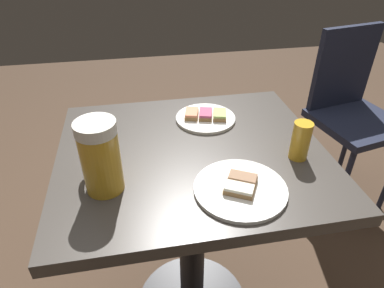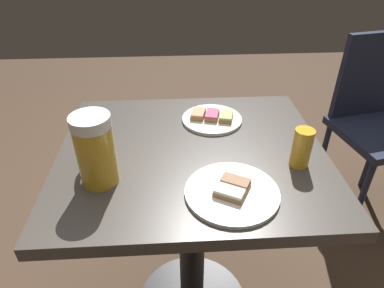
{
  "view_description": "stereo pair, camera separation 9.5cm",
  "coord_description": "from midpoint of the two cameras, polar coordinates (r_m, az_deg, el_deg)",
  "views": [
    {
      "loc": [
        0.14,
        0.78,
        1.33
      ],
      "look_at": [
        0.0,
        0.0,
        0.79
      ],
      "focal_mm": 31.77,
      "sensor_mm": 36.0,
      "label": 1
    },
    {
      "loc": [
        0.05,
        0.79,
        1.33
      ],
      "look_at": [
        0.0,
        0.0,
        0.79
      ],
      "focal_mm": 31.77,
      "sensor_mm": 36.0,
      "label": 2
    }
  ],
  "objects": [
    {
      "name": "cafe_table",
      "position": [
        1.08,
        2.56,
        -9.02
      ],
      "size": [
        0.75,
        0.66,
        0.77
      ],
      "color": "black",
      "rests_on": "ground_plane"
    },
    {
      "name": "cafe_chair",
      "position": [
        1.85,
        29.78,
        3.87
      ],
      "size": [
        0.45,
        0.45,
        0.91
      ],
      "rotation": [
        0.0,
        0.0,
        0.2
      ],
      "color": "#1E2338",
      "rests_on": "ground_plane"
    },
    {
      "name": "plate_near",
      "position": [
        1.11,
        5.84,
        4.27
      ],
      "size": [
        0.19,
        0.19,
        0.03
      ],
      "color": "white",
      "rests_on": "cafe_table"
    },
    {
      "name": "beer_mug",
      "position": [
        0.83,
        -12.86,
        -1.01
      ],
      "size": [
        0.1,
        0.15,
        0.19
      ],
      "color": "gold",
      "rests_on": "cafe_table"
    },
    {
      "name": "beer_glass_small",
      "position": [
        0.94,
        20.76,
        -0.73
      ],
      "size": [
        0.05,
        0.05,
        0.11
      ],
      "primitive_type": "cylinder",
      "color": "gold",
      "rests_on": "cafe_table"
    },
    {
      "name": "plate_far",
      "position": [
        0.83,
        10.06,
        -8.0
      ],
      "size": [
        0.23,
        0.23,
        0.03
      ],
      "color": "white",
      "rests_on": "cafe_table"
    }
  ]
}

